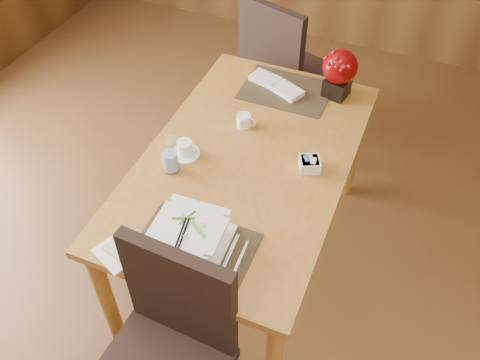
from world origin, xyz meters
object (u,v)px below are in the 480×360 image
at_px(soup_setting, 189,236).
at_px(coffee_cup, 185,149).
at_px(near_chair, 167,347).
at_px(water_glass, 170,154).
at_px(bread_plate, 120,251).
at_px(creamer_jug, 244,121).
at_px(berry_decor, 339,71).
at_px(far_chair, 281,65).
at_px(dining_table, 247,173).
at_px(sugar_caddy, 310,164).

xyz_separation_m(soup_setting, coffee_cup, (-0.25, 0.45, -0.02)).
bearing_deg(near_chair, water_glass, 118.38).
xyz_separation_m(coffee_cup, bread_plate, (0.01, -0.58, -0.03)).
relative_size(soup_setting, creamer_jug, 3.29).
relative_size(berry_decor, far_chair, 0.25).
height_order(soup_setting, far_chair, far_chair).
distance_m(soup_setting, far_chair, 1.59).
xyz_separation_m(dining_table, soup_setting, (-0.02, -0.54, 0.15)).
relative_size(soup_setting, water_glass, 1.66).
bearing_deg(coffee_cup, soup_setting, -61.39).
bearing_deg(far_chair, berry_decor, 154.74).
distance_m(soup_setting, berry_decor, 1.19).
height_order(soup_setting, near_chair, near_chair).
bearing_deg(dining_table, bread_plate, -110.91).
xyz_separation_m(near_chair, far_chair, (-0.21, 1.89, 0.01)).
distance_m(near_chair, far_chair, 1.90).
xyz_separation_m(dining_table, creamer_jug, (-0.10, 0.20, 0.13)).
height_order(soup_setting, sugar_caddy, soup_setting).
height_order(creamer_jug, near_chair, near_chair).
xyz_separation_m(soup_setting, bread_plate, (-0.23, -0.13, -0.05)).
bearing_deg(far_chair, bread_plate, 106.41).
bearing_deg(water_glass, far_chair, 85.15).
relative_size(water_glass, berry_decor, 0.69).
relative_size(sugar_caddy, near_chair, 0.09).
xyz_separation_m(dining_table, coffee_cup, (-0.27, -0.09, 0.13)).
bearing_deg(near_chair, dining_table, 95.32).
xyz_separation_m(creamer_jug, near_chair, (0.13, -1.07, -0.22)).
distance_m(water_glass, sugar_caddy, 0.61).
distance_m(dining_table, bread_plate, 0.72).
xyz_separation_m(berry_decor, far_chair, (-0.43, 0.42, -0.33)).
distance_m(soup_setting, coffee_cup, 0.52).
distance_m(berry_decor, near_chair, 1.53).
relative_size(dining_table, water_glass, 8.43).
distance_m(dining_table, water_glass, 0.39).
xyz_separation_m(water_glass, berry_decor, (0.53, 0.81, 0.06)).
relative_size(dining_table, sugar_caddy, 16.94).
relative_size(water_glass, sugar_caddy, 2.01).
xyz_separation_m(water_glass, sugar_caddy, (0.56, 0.23, -0.06)).
relative_size(water_glass, creamer_jug, 1.98).
xyz_separation_m(sugar_caddy, berry_decor, (-0.03, 0.57, 0.12)).
xyz_separation_m(creamer_jug, berry_decor, (0.35, 0.41, 0.11)).
bearing_deg(berry_decor, coffee_cup, -126.43).
bearing_deg(coffee_cup, far_chair, 85.43).
bearing_deg(far_chair, water_glass, 104.16).
relative_size(bread_plate, near_chair, 0.16).
bearing_deg(berry_decor, water_glass, -123.32).
xyz_separation_m(creamer_jug, sugar_caddy, (0.38, -0.16, -0.01)).
bearing_deg(water_glass, coffee_cup, 82.34).
distance_m(sugar_caddy, bread_plate, 0.89).
distance_m(dining_table, far_chair, 1.05).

